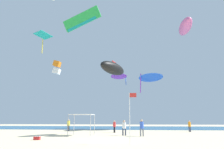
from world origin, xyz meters
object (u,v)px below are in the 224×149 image
object	(u,v)px
person_leftmost	(68,124)
person_far_shore	(189,125)
banner_flag	(130,113)
kite_inflatable_black	(113,68)
kite_delta_blue	(151,76)
kite_box_orange	(57,67)
kite_delta_purple	(119,75)
cooler_box	(37,138)
person_near_tent	(124,126)
person_central	(114,125)
person_rightmost	(142,126)
canopy_tent	(82,116)
kite_diamond_teal	(43,36)
kite_inflatable_pink	(185,27)
kite_parafoil_green	(82,19)

from	to	relation	value
person_leftmost	person_far_shore	xyz separation A→B (m)	(18.98, -0.80, -0.11)
banner_flag	kite_inflatable_black	xyz separation A→B (m)	(-2.28, 9.68, 6.05)
banner_flag	kite_delta_blue	world-z (taller)	kite_delta_blue
kite_box_orange	kite_delta_blue	world-z (taller)	kite_box_orange
person_leftmost	kite_delta_purple	world-z (taller)	kite_delta_purple
person_leftmost	cooler_box	size ratio (longest dim) A/B	3.29
banner_flag	kite_box_orange	size ratio (longest dim) A/B	1.39
person_near_tent	person_central	distance (m)	5.66
person_rightmost	person_central	bearing A→B (deg)	-89.30
kite_delta_purple	kite_inflatable_black	distance (m)	16.02
person_rightmost	cooler_box	bearing A→B (deg)	-1.70
person_leftmost	person_rightmost	size ratio (longest dim) A/B	1.00
canopy_tent	person_central	distance (m)	7.01
person_central	kite_delta_purple	world-z (taller)	kite_delta_purple
kite_inflatable_black	person_far_shore	bearing A→B (deg)	-32.53
person_rightmost	cooler_box	world-z (taller)	person_rightmost
kite_diamond_teal	banner_flag	bearing A→B (deg)	167.26
person_leftmost	kite_delta_purple	xyz separation A→B (m)	(7.80, 8.07, 9.62)
person_leftmost	person_far_shore	distance (m)	19.00
kite_inflatable_pink	kite_diamond_teal	xyz separation A→B (m)	(-25.57, -10.18, -5.14)
canopy_tent	person_leftmost	world-z (taller)	canopy_tent
person_leftmost	kite_delta_blue	size ratio (longest dim) A/B	0.34
person_rightmost	cooler_box	distance (m)	11.27
person_near_tent	kite_parafoil_green	world-z (taller)	kite_parafoil_green
kite_diamond_teal	kite_inflatable_pink	bearing A→B (deg)	-125.30
banner_flag	person_central	bearing A→B (deg)	99.88
kite_delta_blue	canopy_tent	bearing A→B (deg)	-132.00
kite_box_orange	kite_inflatable_black	world-z (taller)	kite_box_orange
person_rightmost	kite_delta_blue	xyz separation A→B (m)	(2.61, 16.05, 8.99)
person_central	kite_inflatable_pink	bearing A→B (deg)	103.94
person_rightmost	kite_box_orange	bearing A→B (deg)	-74.50
person_leftmost	banner_flag	world-z (taller)	banner_flag
person_near_tent	canopy_tent	bearing A→B (deg)	-6.18
kite_inflatable_black	kite_delta_blue	bearing A→B (deg)	1.62
person_leftmost	person_near_tent	bearing A→B (deg)	-118.12
person_leftmost	person_far_shore	size ratio (longest dim) A/B	1.11
person_leftmost	cooler_box	bearing A→B (deg)	-159.32
canopy_tent	person_near_tent	bearing A→B (deg)	6.36
kite_delta_blue	cooler_box	bearing A→B (deg)	-131.06
person_near_tent	kite_parafoil_green	distance (m)	18.20
banner_flag	kite_delta_blue	bearing A→B (deg)	80.85
kite_inflatable_pink	banner_flag	bearing A→B (deg)	157.66
person_near_tent	kite_diamond_teal	xyz separation A→B (m)	(-13.42, 6.03, 14.26)
person_near_tent	kite_inflatable_black	world-z (taller)	kite_inflatable_black
banner_flag	kite_delta_blue	distance (m)	25.18
person_far_shore	banner_flag	distance (m)	18.86
kite_delta_blue	kite_parafoil_green	bearing A→B (deg)	-147.83
cooler_box	kite_inflatable_black	distance (m)	12.75
person_near_tent	person_central	xyz separation A→B (m)	(-1.60, 5.43, -0.05)
person_rightmost	kite_box_orange	size ratio (longest dim) A/B	0.65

